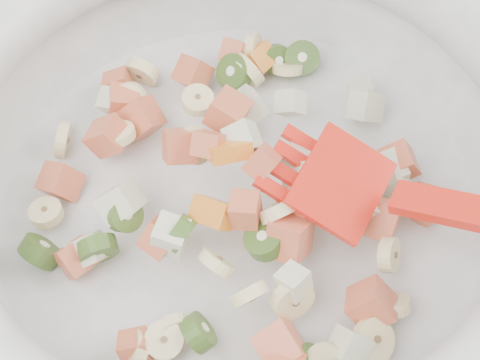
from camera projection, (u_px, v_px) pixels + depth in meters
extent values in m
cylinder|color=white|center=(240.00, 211.00, 0.51)|extent=(0.34, 0.34, 0.02)
torus|color=white|center=(240.00, 144.00, 0.44)|extent=(0.42, 0.42, 0.05)
cylinder|color=beige|center=(253.00, 48.00, 0.55)|extent=(0.02, 0.02, 0.02)
cylinder|color=beige|center=(288.00, 68.00, 0.55)|extent=(0.03, 0.03, 0.02)
cylinder|color=beige|center=(130.00, 99.00, 0.52)|extent=(0.03, 0.02, 0.03)
cylinder|color=beige|center=(389.00, 255.00, 0.45)|extent=(0.03, 0.03, 0.02)
cylinder|color=beige|center=(248.00, 70.00, 0.54)|extent=(0.03, 0.04, 0.03)
cylinder|color=beige|center=(374.00, 340.00, 0.43)|extent=(0.03, 0.03, 0.03)
cylinder|color=beige|center=(135.00, 351.00, 0.43)|extent=(0.03, 0.04, 0.03)
cylinder|color=beige|center=(391.00, 305.00, 0.45)|extent=(0.03, 0.03, 0.03)
cylinder|color=beige|center=(330.00, 202.00, 0.46)|extent=(0.02, 0.03, 0.03)
cylinder|color=beige|center=(164.00, 340.00, 0.43)|extent=(0.03, 0.03, 0.02)
cylinder|color=beige|center=(174.00, 330.00, 0.43)|extent=(0.03, 0.02, 0.03)
cylinder|color=beige|center=(198.00, 100.00, 0.51)|extent=(0.03, 0.03, 0.01)
cylinder|color=beige|center=(63.00, 140.00, 0.52)|extent=(0.02, 0.04, 0.04)
cylinder|color=beige|center=(142.00, 72.00, 0.55)|extent=(0.03, 0.03, 0.03)
cylinder|color=beige|center=(117.00, 134.00, 0.50)|extent=(0.03, 0.03, 0.02)
cylinder|color=beige|center=(46.00, 213.00, 0.48)|extent=(0.02, 0.02, 0.01)
cylinder|color=beige|center=(249.00, 294.00, 0.43)|extent=(0.02, 0.02, 0.03)
cylinder|color=beige|center=(216.00, 263.00, 0.44)|extent=(0.03, 0.03, 0.03)
cylinder|color=beige|center=(279.00, 211.00, 0.45)|extent=(0.03, 0.03, 0.03)
cylinder|color=beige|center=(292.00, 299.00, 0.44)|extent=(0.04, 0.02, 0.04)
cylinder|color=beige|center=(195.00, 145.00, 0.48)|extent=(0.03, 0.03, 0.03)
cube|color=#DA6644|center=(233.00, 52.00, 0.55)|extent=(0.03, 0.03, 0.02)
cube|color=#DA6644|center=(314.00, 195.00, 0.46)|extent=(0.03, 0.03, 0.03)
cube|color=#DA6644|center=(290.00, 237.00, 0.45)|extent=(0.03, 0.04, 0.03)
cube|color=#DA6644|center=(136.00, 348.00, 0.43)|extent=(0.02, 0.02, 0.03)
cube|color=#DA6644|center=(298.00, 203.00, 0.46)|extent=(0.03, 0.03, 0.04)
cube|color=#DA6644|center=(380.00, 218.00, 0.47)|extent=(0.04, 0.04, 0.03)
cube|color=#DA6644|center=(245.00, 210.00, 0.44)|extent=(0.02, 0.03, 0.02)
cube|color=#DA6644|center=(77.00, 257.00, 0.46)|extent=(0.03, 0.03, 0.03)
cube|color=#DA6644|center=(108.00, 136.00, 0.50)|extent=(0.04, 0.03, 0.03)
cube|color=#DA6644|center=(119.00, 85.00, 0.54)|extent=(0.03, 0.02, 0.03)
cube|color=#DA6644|center=(141.00, 118.00, 0.51)|extent=(0.04, 0.03, 0.04)
cube|color=#DA6644|center=(193.00, 73.00, 0.54)|extent=(0.03, 0.03, 0.03)
cube|color=#DA6644|center=(160.00, 236.00, 0.45)|extent=(0.03, 0.03, 0.03)
cube|color=#DA6644|center=(280.00, 345.00, 0.43)|extent=(0.04, 0.03, 0.03)
cube|color=#DA6644|center=(423.00, 204.00, 0.49)|extent=(0.03, 0.03, 0.03)
cube|color=#DA6644|center=(209.00, 144.00, 0.46)|extent=(0.03, 0.03, 0.03)
cube|color=#DA6644|center=(180.00, 146.00, 0.47)|extent=(0.03, 0.03, 0.03)
cube|color=#DA6644|center=(371.00, 304.00, 0.44)|extent=(0.04, 0.03, 0.04)
cube|color=#DA6644|center=(228.00, 112.00, 0.48)|extent=(0.04, 0.03, 0.03)
cube|color=#DA6644|center=(60.00, 182.00, 0.50)|extent=(0.04, 0.03, 0.03)
cube|color=#DA6644|center=(123.00, 103.00, 0.52)|extent=(0.03, 0.02, 0.03)
cube|color=#DA6644|center=(399.00, 162.00, 0.50)|extent=(0.03, 0.02, 0.03)
cube|color=#DA6644|center=(262.00, 163.00, 0.45)|extent=(0.03, 0.03, 0.03)
cylinder|color=#6CAD39|center=(124.00, 215.00, 0.46)|extent=(0.03, 0.03, 0.03)
cylinder|color=#6CAD39|center=(40.00, 252.00, 0.47)|extent=(0.04, 0.03, 0.03)
cylinder|color=#6CAD39|center=(98.00, 249.00, 0.46)|extent=(0.04, 0.02, 0.04)
cylinder|color=#6CAD39|center=(302.00, 58.00, 0.55)|extent=(0.03, 0.03, 0.03)
cylinder|color=#6CAD39|center=(234.00, 72.00, 0.54)|extent=(0.03, 0.03, 0.03)
cylinder|color=#6CAD39|center=(265.00, 240.00, 0.45)|extent=(0.03, 0.03, 0.02)
cylinder|color=#6CAD39|center=(198.00, 333.00, 0.43)|extent=(0.03, 0.03, 0.03)
cylinder|color=#6CAD39|center=(277.00, 60.00, 0.56)|extent=(0.02, 0.02, 0.02)
cylinder|color=#6CAD39|center=(179.00, 233.00, 0.45)|extent=(0.03, 0.03, 0.03)
cube|color=beige|center=(171.00, 236.00, 0.45)|extent=(0.03, 0.03, 0.02)
cube|color=beige|center=(373.00, 170.00, 0.49)|extent=(0.02, 0.03, 0.03)
cube|color=beige|center=(366.00, 106.00, 0.52)|extent=(0.03, 0.03, 0.03)
cube|color=beige|center=(389.00, 170.00, 0.49)|extent=(0.03, 0.03, 0.02)
cube|color=beige|center=(290.00, 103.00, 0.51)|extent=(0.03, 0.02, 0.03)
cube|color=beige|center=(299.00, 158.00, 0.47)|extent=(0.03, 0.02, 0.02)
cube|color=beige|center=(350.00, 347.00, 0.43)|extent=(0.03, 0.03, 0.03)
cube|color=beige|center=(121.00, 202.00, 0.46)|extent=(0.03, 0.03, 0.04)
cube|color=beige|center=(243.00, 140.00, 0.47)|extent=(0.03, 0.03, 0.03)
cube|color=beige|center=(114.00, 101.00, 0.53)|extent=(0.03, 0.02, 0.03)
cube|color=beige|center=(360.00, 94.00, 0.53)|extent=(0.02, 0.02, 0.02)
cube|color=beige|center=(247.00, 106.00, 0.51)|extent=(0.03, 0.03, 0.03)
cube|color=beige|center=(88.00, 250.00, 0.46)|extent=(0.03, 0.03, 0.03)
cube|color=beige|center=(362.00, 205.00, 0.46)|extent=(0.03, 0.02, 0.03)
cube|color=beige|center=(293.00, 282.00, 0.43)|extent=(0.02, 0.03, 0.02)
cube|color=beige|center=(304.00, 183.00, 0.46)|extent=(0.03, 0.03, 0.03)
cube|color=beige|center=(391.00, 180.00, 0.49)|extent=(0.03, 0.02, 0.03)
cube|color=orange|center=(230.00, 151.00, 0.46)|extent=(0.03, 0.02, 0.02)
cube|color=orange|center=(212.00, 212.00, 0.45)|extent=(0.03, 0.03, 0.03)
cube|color=orange|center=(320.00, 166.00, 0.47)|extent=(0.03, 0.03, 0.02)
cube|color=orange|center=(261.00, 58.00, 0.55)|extent=(0.03, 0.03, 0.02)
cube|color=red|center=(341.00, 183.00, 0.45)|extent=(0.08, 0.08, 0.03)
cube|color=red|center=(302.00, 140.00, 0.47)|extent=(0.03, 0.02, 0.01)
cube|color=red|center=(293.00, 156.00, 0.46)|extent=(0.03, 0.02, 0.01)
cube|color=red|center=(283.00, 173.00, 0.45)|extent=(0.03, 0.02, 0.01)
cube|color=red|center=(274.00, 190.00, 0.45)|extent=(0.03, 0.02, 0.01)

